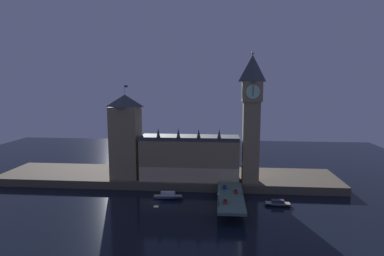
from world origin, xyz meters
The scene contains 14 objects.
ground_plane centered at (0.00, 0.00, 0.00)m, with size 400.00×400.00×0.00m, color black.
embankment centered at (0.00, 39.00, 2.50)m, with size 220.00×42.00×5.01m.
parliament_hall centered at (15.89, 28.67, 18.62)m, with size 60.84×16.70×32.80m.
clock_tower centered at (53.12, 26.39, 46.19)m, with size 12.05×12.16×77.70m.
victoria_tower centered at (-25.00, 30.05, 31.48)m, with size 17.44×17.44×58.68m.
bridge centered at (40.43, -5.00, 4.92)m, with size 13.39×46.00×6.64m.
car_northbound_lead centered at (37.49, 6.88, 7.38)m, with size 1.98×4.72×1.57m.
car_northbound_trail centered at (37.49, -15.17, 7.31)m, with size 2.11×4.25×1.41m.
car_southbound_trail centered at (43.38, 0.19, 7.30)m, with size 1.87×4.79×1.40m.
pedestrian_near_rail centered at (34.54, -17.58, 7.54)m, with size 0.38×0.38×1.70m.
pedestrian_mid_walk centered at (46.32, -4.14, 7.61)m, with size 0.38×0.38×1.82m.
street_lamp_near centered at (34.14, -19.72, 10.66)m, with size 1.34×0.60×6.41m.
boat_upstream centered at (5.89, 4.72, 1.64)m, with size 17.78×4.78×4.50m.
boat_downstream centered at (65.63, 0.48, 1.15)m, with size 14.57×5.42×3.13m.
Camera 1 is at (34.32, -166.18, 63.95)m, focal length 30.00 mm.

